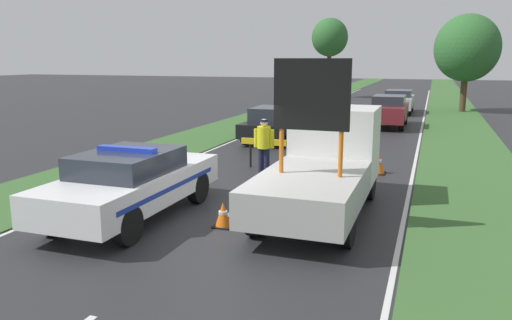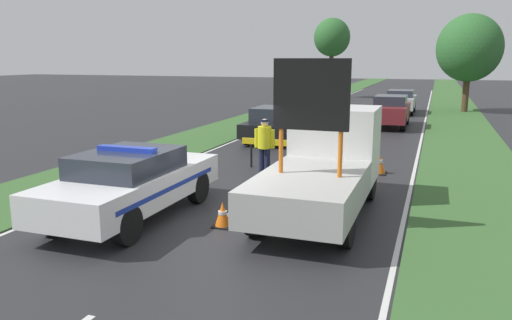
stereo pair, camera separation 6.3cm
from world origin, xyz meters
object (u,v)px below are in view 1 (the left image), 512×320
object	(u,v)px
work_truck	(324,163)
traffic_cone_near_police	(378,163)
road_barrier	(286,145)
pedestrian_civilian	(303,140)
police_officer	(264,143)
roadside_tree_near_left	(467,48)
traffic_cone_centre_front	(223,215)
queued_car_sedan_black	(274,123)
queued_car_wagon_maroon	(389,110)
queued_car_sedan_silver	(398,101)
roadside_tree_near_right	(330,38)
police_car	(132,182)

from	to	relation	value
work_truck	traffic_cone_near_police	bearing A→B (deg)	-101.29
road_barrier	pedestrian_civilian	bearing A→B (deg)	-26.57
police_officer	roadside_tree_near_left	size ratio (longest dim) A/B	0.28
road_barrier	pedestrian_civilian	world-z (taller)	pedestrian_civilian
work_truck	road_barrier	xyz separation A→B (m)	(-1.96, 3.71, -0.31)
pedestrian_civilian	traffic_cone_centre_front	bearing A→B (deg)	-116.06
queued_car_sedan_black	queued_car_wagon_maroon	world-z (taller)	queued_car_wagon_maroon
queued_car_wagon_maroon	work_truck	bearing A→B (deg)	89.41
road_barrier	queued_car_wagon_maroon	size ratio (longest dim) A/B	0.68
traffic_cone_centre_front	roadside_tree_near_left	xyz separation A→B (m)	(5.75, 26.05, 3.79)
queued_car_sedan_silver	roadside_tree_near_left	bearing A→B (deg)	-152.16
road_barrier	traffic_cone_centre_front	bearing A→B (deg)	-79.99
pedestrian_civilian	queued_car_sedan_black	xyz separation A→B (m)	(-2.68, 5.70, -0.32)
queued_car_sedan_black	roadside_tree_near_left	world-z (taller)	roadside_tree_near_left
work_truck	traffic_cone_near_police	xyz separation A→B (m)	(0.78, 4.15, -0.76)
queued_car_wagon_maroon	roadside_tree_near_right	distance (m)	19.68
road_barrier	pedestrian_civilian	distance (m)	0.81
queued_car_wagon_maroon	roadside_tree_near_right	bearing A→B (deg)	-69.56
roadside_tree_near_right	pedestrian_civilian	bearing A→B (deg)	-80.05
police_car	queued_car_sedan_black	bearing A→B (deg)	93.40
traffic_cone_centre_front	roadside_tree_near_right	size ratio (longest dim) A/B	0.08
road_barrier	roadside_tree_near_right	size ratio (longest dim) A/B	0.43
traffic_cone_centre_front	roadside_tree_near_left	bearing A→B (deg)	77.55
pedestrian_civilian	traffic_cone_centre_front	distance (m)	5.26
queued_car_sedan_black	pedestrian_civilian	bearing A→B (deg)	115.16
road_barrier	queued_car_sedan_silver	xyz separation A→B (m)	(2.12, 18.38, -0.00)
queued_car_wagon_maroon	road_barrier	bearing A→B (deg)	79.47
queued_car_sedan_silver	pedestrian_civilian	bearing A→B (deg)	85.47
road_barrier	traffic_cone_near_police	size ratio (longest dim) A/B	4.40
work_truck	traffic_cone_centre_front	xyz separation A→B (m)	(-1.69, -1.89, -0.83)
police_officer	queued_car_wagon_maroon	xyz separation A→B (m)	(2.47, 12.48, -0.18)
traffic_cone_near_police	queued_car_sedan_silver	xyz separation A→B (m)	(-0.62, 17.95, 0.44)
pedestrian_civilian	roadside_tree_near_right	distance (m)	30.50
work_truck	road_barrier	bearing A→B (deg)	-62.85
road_barrier	police_officer	xyz separation A→B (m)	(-0.36, -1.12, 0.24)
queued_car_sedan_black	queued_car_wagon_maroon	bearing A→B (deg)	-124.36
police_car	road_barrier	world-z (taller)	police_car
pedestrian_civilian	traffic_cone_near_police	size ratio (longest dim) A/B	2.66
police_car	work_truck	bearing A→B (deg)	29.63
police_officer	roadside_tree_near_right	xyz separation A→B (m)	(-4.23, 30.47, 4.15)
pedestrian_civilian	queued_car_wagon_maroon	size ratio (longest dim) A/B	0.41
pedestrian_civilian	queued_car_wagon_maroon	bearing A→B (deg)	60.80
police_car	traffic_cone_centre_front	bearing A→B (deg)	4.11
work_truck	queued_car_sedan_black	xyz separation A→B (m)	(-4.00, 8.99, -0.36)
road_barrier	work_truck	bearing A→B (deg)	-54.88
traffic_cone_near_police	roadside_tree_near_right	size ratio (longest dim) A/B	0.10
roadside_tree_near_right	traffic_cone_near_police	bearing A→B (deg)	-75.78
police_car	traffic_cone_near_police	bearing A→B (deg)	55.47
road_barrier	traffic_cone_centre_front	world-z (taller)	road_barrier
police_car	work_truck	xyz separation A→B (m)	(3.80, 1.96, 0.30)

